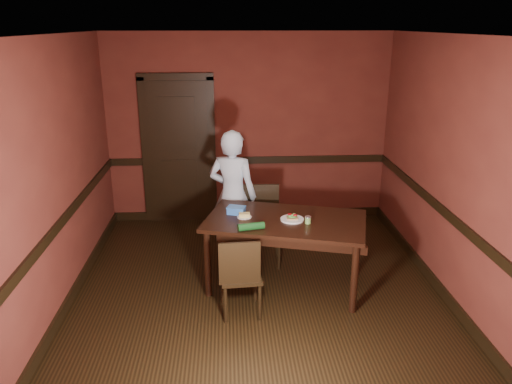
{
  "coord_description": "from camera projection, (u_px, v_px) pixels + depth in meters",
  "views": [
    {
      "loc": [
        -0.3,
        -4.79,
        2.8
      ],
      "look_at": [
        0.0,
        0.35,
        1.05
      ],
      "focal_mm": 35.0,
      "sensor_mm": 36.0,
      "label": 1
    }
  ],
  "objects": [
    {
      "name": "person",
      "position": [
        233.0,
        196.0,
        6.05
      ],
      "size": [
        0.69,
        0.56,
        1.62
      ],
      "primitive_type": "imported",
      "rotation": [
        0.0,
        0.0,
        2.8
      ],
      "color": "silver",
      "rests_on": "floor"
    },
    {
      "name": "wrapped_veg",
      "position": [
        251.0,
        226.0,
        5.08
      ],
      "size": [
        0.29,
        0.14,
        0.08
      ],
      "primitive_type": "cylinder",
      "rotation": [
        0.0,
        1.57,
        0.22
      ],
      "color": "#133E17",
      "rests_on": "dining_table"
    },
    {
      "name": "dado_right",
      "position": [
        445.0,
        213.0,
        5.27
      ],
      "size": [
        0.03,
        4.5,
        0.1
      ],
      "primitive_type": "cube",
      "color": "black",
      "rests_on": "ground"
    },
    {
      "name": "baseboard_left",
      "position": [
        72.0,
        294.0,
        5.32
      ],
      "size": [
        0.03,
        4.5,
        0.12
      ],
      "primitive_type": "cube",
      "color": "black",
      "rests_on": "ground"
    },
    {
      "name": "wall_right",
      "position": [
        452.0,
        172.0,
        5.12
      ],
      "size": [
        0.02,
        4.5,
        2.7
      ],
      "primitive_type": "cube",
      "color": "maroon",
      "rests_on": "ground"
    },
    {
      "name": "sauce_jar",
      "position": [
        308.0,
        220.0,
        5.25
      ],
      "size": [
        0.07,
        0.07,
        0.08
      ],
      "rotation": [
        0.0,
        0.0,
        -0.33
      ],
      "color": "#6A9244",
      "rests_on": "dining_table"
    },
    {
      "name": "baseboard_back",
      "position": [
        249.0,
        214.0,
        7.54
      ],
      "size": [
        4.0,
        0.03,
        0.12
      ],
      "primitive_type": "cube",
      "color": "black",
      "rests_on": "ground"
    },
    {
      "name": "cheese_saucer",
      "position": [
        244.0,
        216.0,
        5.41
      ],
      "size": [
        0.16,
        0.16,
        0.05
      ],
      "rotation": [
        0.0,
        0.0,
        -0.15
      ],
      "color": "silver",
      "rests_on": "dining_table"
    },
    {
      "name": "dining_table",
      "position": [
        285.0,
        253.0,
        5.5
      ],
      "size": [
        1.89,
        1.37,
        0.79
      ],
      "primitive_type": "cube",
      "rotation": [
        0.0,
        0.0,
        -0.27
      ],
      "color": "black",
      "rests_on": "floor"
    },
    {
      "name": "baseboard_right",
      "position": [
        436.0,
        283.0,
        5.54
      ],
      "size": [
        0.03,
        4.5,
        0.12
      ],
      "primitive_type": "cube",
      "color": "black",
      "rests_on": "ground"
    },
    {
      "name": "chair_far",
      "position": [
        263.0,
        227.0,
        6.01
      ],
      "size": [
        0.46,
        0.46,
        0.94
      ],
      "primitive_type": null,
      "rotation": [
        0.0,
        0.0,
        -0.04
      ],
      "color": "black",
      "rests_on": "floor"
    },
    {
      "name": "food_tub",
      "position": [
        236.0,
        210.0,
        5.51
      ],
      "size": [
        0.23,
        0.19,
        0.08
      ],
      "rotation": [
        0.0,
        0.0,
        -0.3
      ],
      "color": "#346CC0",
      "rests_on": "dining_table"
    },
    {
      "name": "wall_front",
      "position": [
        282.0,
        287.0,
        2.89
      ],
      "size": [
        4.0,
        0.02,
        2.7
      ],
      "primitive_type": "cube",
      "color": "maroon",
      "rests_on": "ground"
    },
    {
      "name": "floor",
      "position": [
        258.0,
        293.0,
        5.45
      ],
      "size": [
        4.0,
        4.5,
        0.01
      ],
      "primitive_type": "cube",
      "color": "black",
      "rests_on": "ground"
    },
    {
      "name": "dado_back",
      "position": [
        248.0,
        160.0,
        7.27
      ],
      "size": [
        4.0,
        0.03,
        0.1
      ],
      "primitive_type": "cube",
      "color": "black",
      "rests_on": "ground"
    },
    {
      "name": "ceiling",
      "position": [
        258.0,
        34.0,
        4.58
      ],
      "size": [
        4.0,
        4.5,
        0.01
      ],
      "primitive_type": "cube",
      "color": "beige",
      "rests_on": "ground"
    },
    {
      "name": "sandwich_plate",
      "position": [
        292.0,
        218.0,
        5.34
      ],
      "size": [
        0.25,
        0.25,
        0.06
      ],
      "rotation": [
        0.0,
        0.0,
        -0.26
      ],
      "color": "silver",
      "rests_on": "dining_table"
    },
    {
      "name": "dado_left",
      "position": [
        63.0,
        221.0,
        5.05
      ],
      "size": [
        0.03,
        4.5,
        0.1
      ],
      "primitive_type": "cube",
      "color": "black",
      "rests_on": "ground"
    },
    {
      "name": "wall_back",
      "position": [
        248.0,
        130.0,
        7.14
      ],
      "size": [
        4.0,
        0.02,
        2.7
      ],
      "primitive_type": "cube",
      "color": "maroon",
      "rests_on": "ground"
    },
    {
      "name": "chair_near",
      "position": [
        241.0,
        274.0,
        4.96
      ],
      "size": [
        0.43,
        0.43,
        0.86
      ],
      "primitive_type": null,
      "rotation": [
        0.0,
        0.0,
        3.22
      ],
      "color": "black",
      "rests_on": "floor"
    },
    {
      "name": "door",
      "position": [
        179.0,
        149.0,
        7.13
      ],
      "size": [
        1.05,
        0.07,
        2.2
      ],
      "color": "black",
      "rests_on": "ground"
    },
    {
      "name": "wall_left",
      "position": [
        55.0,
        178.0,
        4.9
      ],
      "size": [
        0.02,
        4.5,
        2.7
      ],
      "primitive_type": "cube",
      "color": "maroon",
      "rests_on": "ground"
    }
  ]
}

